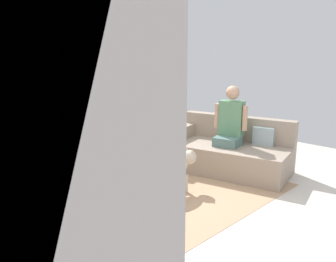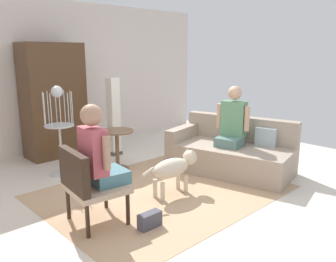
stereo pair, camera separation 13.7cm
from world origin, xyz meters
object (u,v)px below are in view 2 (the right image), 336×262
(person_on_armchair, at_px, (97,152))
(bird_cage_stand, at_px, (59,128))
(armchair, at_px, (86,181))
(column_lamp, at_px, (114,117))
(dog, at_px, (174,167))
(handbag, at_px, (150,220))
(armoire_cabinet, at_px, (54,101))
(person_on_couch, at_px, (233,121))
(couch, at_px, (230,153))
(round_end_table, at_px, (117,145))

(person_on_armchair, xyz_separation_m, bird_cage_stand, (0.40, 1.69, -0.06))
(person_on_armchair, height_order, bird_cage_stand, bird_cage_stand)
(armchair, xyz_separation_m, person_on_armchair, (0.14, -0.02, 0.29))
(armchair, xyz_separation_m, column_lamp, (1.75, 2.01, 0.19))
(person_on_armchair, relative_size, dog, 0.97)
(armchair, height_order, handbag, armchair)
(armchair, bearing_deg, armoire_cabinet, 70.44)
(armchair, height_order, person_on_couch, person_on_couch)
(armoire_cabinet, relative_size, handbag, 7.52)
(couch, bearing_deg, column_lamp, 112.03)
(round_end_table, distance_m, column_lamp, 0.92)
(column_lamp, relative_size, handbag, 5.27)
(person_on_armchair, xyz_separation_m, handbag, (0.30, -0.49, -0.70))
(couch, height_order, bird_cage_stand, bird_cage_stand)
(person_on_couch, bearing_deg, armoire_cabinet, 120.20)
(bird_cage_stand, distance_m, armoire_cabinet, 1.13)
(person_on_couch, xyz_separation_m, dog, (-1.27, -0.02, -0.44))
(couch, relative_size, column_lamp, 1.43)
(column_lamp, bearing_deg, armchair, -130.98)
(person_on_armchair, relative_size, round_end_table, 1.37)
(couch, xyz_separation_m, column_lamp, (-0.81, 1.99, 0.40))
(couch, distance_m, person_on_armchair, 2.46)
(couch, bearing_deg, dog, -177.63)
(armchair, bearing_deg, bird_cage_stand, 72.03)
(armchair, relative_size, handbag, 3.21)
(armchair, distance_m, dog, 1.27)
(column_lamp, bearing_deg, person_on_couch, -68.80)
(person_on_couch, xyz_separation_m, column_lamp, (-0.78, 2.02, -0.11))
(armchair, bearing_deg, column_lamp, 49.02)
(handbag, bearing_deg, dog, 30.07)
(round_end_table, bearing_deg, person_on_couch, -45.78)
(person_on_armchair, xyz_separation_m, armoire_cabinet, (0.82, 2.71, 0.20))
(person_on_couch, distance_m, round_end_table, 1.83)
(armchair, bearing_deg, round_end_table, 44.65)
(person_on_couch, bearing_deg, armchair, 179.70)
(person_on_armchair, relative_size, armoire_cabinet, 0.44)
(dog, bearing_deg, round_end_table, 88.96)
(couch, distance_m, round_end_table, 1.78)
(round_end_table, bearing_deg, armoire_cabinet, 102.95)
(person_on_couch, relative_size, dog, 1.00)
(round_end_table, bearing_deg, couch, -44.56)
(bird_cage_stand, xyz_separation_m, handbag, (-0.11, -2.19, -0.64))
(dog, relative_size, bird_cage_stand, 0.67)
(couch, xyz_separation_m, handbag, (-2.11, -0.53, -0.20))
(armchair, relative_size, person_on_armchair, 0.96)
(handbag, bearing_deg, person_on_couch, 13.36)
(couch, relative_size, armchair, 2.36)
(bird_cage_stand, xyz_separation_m, armoire_cabinet, (0.41, 1.01, 0.27))
(couch, xyz_separation_m, bird_cage_stand, (-2.01, 1.66, 0.44))
(column_lamp, bearing_deg, round_end_table, -121.91)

